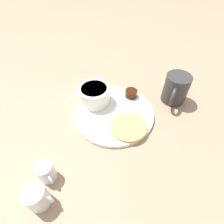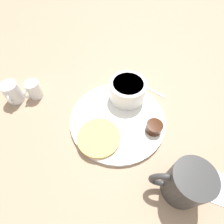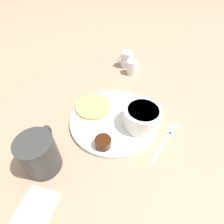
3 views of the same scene
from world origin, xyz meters
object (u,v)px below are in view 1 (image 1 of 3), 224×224
creamer_pitcher_far (37,197)px  coffee_mug (176,89)px  fork (83,92)px  bowl (94,94)px  creamer_pitcher_near (46,172)px  plate (114,113)px

creamer_pitcher_far → coffee_mug: bearing=160.0°
coffee_mug → fork: size_ratio=0.85×
bowl → creamer_pitcher_far: bowl is taller
bowl → creamer_pitcher_far: size_ratio=1.46×
creamer_pitcher_near → plate: bearing=170.2°
coffee_mug → creamer_pitcher_far: bearing=-20.0°
plate → bowl: bowl is taller
plate → bowl: (-0.02, -0.08, 0.04)m
coffee_mug → creamer_pitcher_near: (0.43, -0.20, -0.02)m
creamer_pitcher_near → creamer_pitcher_far: creamer_pitcher_far is taller
bowl → fork: size_ratio=0.75×
bowl → coffee_mug: bearing=122.0°
bowl → fork: (-0.03, -0.08, -0.04)m
creamer_pitcher_near → fork: size_ratio=0.42×
bowl → creamer_pitcher_far: 0.34m
coffee_mug → fork: coffee_mug is taller
plate → bowl: bearing=-100.4°
creamer_pitcher_near → bowl: bearing=-172.8°
plate → creamer_pitcher_far: 0.32m
plate → creamer_pitcher_near: (0.27, -0.05, 0.02)m
creamer_pitcher_near → coffee_mug: bearing=154.9°
bowl → fork: bowl is taller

